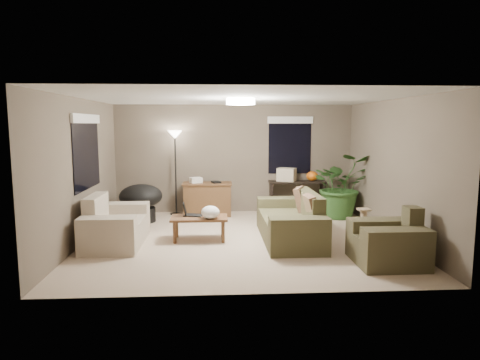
{
  "coord_description": "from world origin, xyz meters",
  "views": [
    {
      "loc": [
        -0.44,
        -7.46,
        2.05
      ],
      "look_at": [
        0.0,
        0.2,
        1.05
      ],
      "focal_mm": 32.0,
      "sensor_mm": 36.0,
      "label": 1
    }
  ],
  "objects": [
    {
      "name": "window_left",
      "position": [
        -2.73,
        0.3,
        1.78
      ],
      "size": [
        0.05,
        1.56,
        1.33
      ],
      "color": "black",
      "rests_on": "room_shell"
    },
    {
      "name": "laptop",
      "position": [
        -0.91,
        0.11,
        0.48
      ],
      "size": [
        0.39,
        0.31,
        0.24
      ],
      "color": "black",
      "rests_on": "coffee_table"
    },
    {
      "name": "window_back",
      "position": [
        1.3,
        2.48,
        1.79
      ],
      "size": [
        1.06,
        0.05,
        1.33
      ],
      "color": "black",
      "rests_on": "room_shell"
    },
    {
      "name": "console_table",
      "position": [
        1.44,
        2.24,
        0.44
      ],
      "size": [
        1.3,
        0.4,
        0.75
      ],
      "color": "black",
      "rests_on": "ground"
    },
    {
      "name": "cardboard_box",
      "position": [
        1.19,
        2.24,
        0.9
      ],
      "size": [
        0.49,
        0.44,
        0.3
      ],
      "primitive_type": "cube",
      "rotation": [
        0.0,
        0.0,
        -0.43
      ],
      "color": "beige",
      "rests_on": "console_table"
    },
    {
      "name": "main_sofa",
      "position": [
        0.91,
        -0.04,
        0.29
      ],
      "size": [
        0.95,
        2.2,
        0.85
      ],
      "color": "brown",
      "rests_on": "ground"
    },
    {
      "name": "plastic_bag",
      "position": [
        -0.54,
        -0.14,
        0.53
      ],
      "size": [
        0.35,
        0.32,
        0.23
      ],
      "primitive_type": "ellipsoid",
      "rotation": [
        0.0,
        0.0,
        0.09
      ],
      "color": "white",
      "rests_on": "coffee_table"
    },
    {
      "name": "papasan_chair",
      "position": [
        -2.02,
        1.53,
        0.47
      ],
      "size": [
        1.06,
        1.06,
        0.8
      ],
      "color": "black",
      "rests_on": "ground"
    },
    {
      "name": "floor_lamp",
      "position": [
        -1.35,
        2.24,
        1.6
      ],
      "size": [
        0.32,
        0.32,
        1.91
      ],
      "color": "black",
      "rests_on": "ground"
    },
    {
      "name": "desk",
      "position": [
        -0.63,
        2.07,
        0.38
      ],
      "size": [
        1.1,
        0.5,
        0.75
      ],
      "color": "brown",
      "rests_on": "ground"
    },
    {
      "name": "loveseat",
      "position": [
        -2.19,
        -0.15,
        0.3
      ],
      "size": [
        0.9,
        1.6,
        0.85
      ],
      "color": "beige",
      "rests_on": "ground"
    },
    {
      "name": "houseplant",
      "position": [
        2.32,
        1.69,
        0.56
      ],
      "size": [
        1.29,
        1.43,
        1.12
      ],
      "primitive_type": "imported",
      "color": "#2D5923",
      "rests_on": "ground"
    },
    {
      "name": "desk_papers",
      "position": [
        -0.79,
        2.06,
        0.8
      ],
      "size": [
        0.72,
        0.32,
        0.12
      ],
      "color": "silver",
      "rests_on": "desk"
    },
    {
      "name": "room_shell",
      "position": [
        0.0,
        0.0,
        1.25
      ],
      "size": [
        5.5,
        5.5,
        5.5
      ],
      "color": "#C3AB91",
      "rests_on": "ground"
    },
    {
      "name": "cat_scratching_post",
      "position": [
        2.3,
        0.17,
        0.21
      ],
      "size": [
        0.32,
        0.32,
        0.5
      ],
      "color": "tan",
      "rests_on": "ground"
    },
    {
      "name": "throw_pillows",
      "position": [
        1.17,
        -0.04,
        0.65
      ],
      "size": [
        0.39,
        1.38,
        0.47
      ],
      "color": "#8C7251",
      "rests_on": "main_sofa"
    },
    {
      "name": "ceiling_fixture",
      "position": [
        0.0,
        0.0,
        2.44
      ],
      "size": [
        0.5,
        0.5,
        0.1
      ],
      "primitive_type": "cylinder",
      "color": "white",
      "rests_on": "room_shell"
    },
    {
      "name": "pumpkin",
      "position": [
        1.79,
        2.24,
        0.86
      ],
      "size": [
        0.31,
        0.31,
        0.22
      ],
      "primitive_type": "ellipsoid",
      "rotation": [
        0.0,
        0.0,
        0.17
      ],
      "color": "orange",
      "rests_on": "console_table"
    },
    {
      "name": "coffee_table",
      "position": [
        -0.74,
        0.01,
        0.36
      ],
      "size": [
        1.0,
        0.55,
        0.42
      ],
      "color": "brown",
      "rests_on": "ground"
    },
    {
      "name": "armchair",
      "position": [
        2.11,
        -1.45,
        0.3
      ],
      "size": [
        0.95,
        1.0,
        0.85
      ],
      "color": "#47412A",
      "rests_on": "ground"
    }
  ]
}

